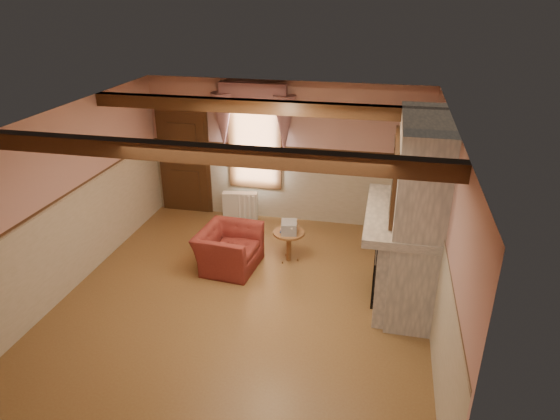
% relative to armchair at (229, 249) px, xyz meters
% --- Properties ---
extents(floor, '(5.50, 6.00, 0.01)m').
position_rel_armchair_xyz_m(floor, '(0.52, -0.86, -0.35)').
color(floor, brown).
rests_on(floor, ground).
extents(ceiling, '(5.50, 6.00, 0.01)m').
position_rel_armchair_xyz_m(ceiling, '(0.52, -0.86, 2.45)').
color(ceiling, silver).
rests_on(ceiling, wall_back).
extents(wall_back, '(5.50, 0.02, 2.80)m').
position_rel_armchair_xyz_m(wall_back, '(0.52, 2.14, 1.05)').
color(wall_back, tan).
rests_on(wall_back, floor).
extents(wall_front, '(5.50, 0.02, 2.80)m').
position_rel_armchair_xyz_m(wall_front, '(0.52, -3.86, 1.05)').
color(wall_front, tan).
rests_on(wall_front, floor).
extents(wall_left, '(0.02, 6.00, 2.80)m').
position_rel_armchair_xyz_m(wall_left, '(-2.23, -0.86, 1.05)').
color(wall_left, tan).
rests_on(wall_left, floor).
extents(wall_right, '(0.02, 6.00, 2.80)m').
position_rel_armchair_xyz_m(wall_right, '(3.27, -0.86, 1.05)').
color(wall_right, tan).
rests_on(wall_right, floor).
extents(wainscot, '(5.50, 6.00, 1.50)m').
position_rel_armchair_xyz_m(wainscot, '(0.52, -0.86, 0.40)').
color(wainscot, '#BCAE97').
rests_on(wainscot, floor).
extents(chair_rail, '(5.50, 6.00, 0.08)m').
position_rel_armchair_xyz_m(chair_rail, '(0.52, -0.86, 1.15)').
color(chair_rail, black).
rests_on(chair_rail, wainscot).
extents(firebox, '(0.20, 0.95, 0.90)m').
position_rel_armchair_xyz_m(firebox, '(2.52, -0.26, 0.10)').
color(firebox, black).
rests_on(firebox, floor).
extents(armchair, '(1.02, 1.14, 0.69)m').
position_rel_armchair_xyz_m(armchair, '(0.00, 0.00, 0.00)').
color(armchair, maroon).
rests_on(armchair, floor).
extents(side_table, '(0.57, 0.57, 0.55)m').
position_rel_armchair_xyz_m(side_table, '(0.95, 0.44, -0.07)').
color(side_table, brown).
rests_on(side_table, floor).
extents(book_stack, '(0.31, 0.36, 0.20)m').
position_rel_armchair_xyz_m(book_stack, '(0.95, 0.41, 0.30)').
color(book_stack, '#B7AD8C').
rests_on(book_stack, side_table).
extents(radiator, '(0.72, 0.29, 0.60)m').
position_rel_armchair_xyz_m(radiator, '(-0.34, 1.84, -0.05)').
color(radiator, silver).
rests_on(radiator, floor).
extents(bowl, '(0.36, 0.36, 0.09)m').
position_rel_armchair_xyz_m(bowl, '(2.76, -0.27, 1.12)').
color(bowl, brown).
rests_on(bowl, mantel).
extents(mantel_clock, '(0.14, 0.24, 0.20)m').
position_rel_armchair_xyz_m(mantel_clock, '(2.76, 0.34, 1.17)').
color(mantel_clock, '#321E0D').
rests_on(mantel_clock, mantel).
extents(oil_lamp, '(0.11, 0.11, 0.28)m').
position_rel_armchair_xyz_m(oil_lamp, '(2.76, 0.21, 1.21)').
color(oil_lamp, gold).
rests_on(oil_lamp, mantel).
extents(candle_red, '(0.06, 0.06, 0.16)m').
position_rel_armchair_xyz_m(candle_red, '(2.76, -0.61, 1.15)').
color(candle_red, '#B03115').
rests_on(candle_red, mantel).
extents(jar_yellow, '(0.06, 0.06, 0.12)m').
position_rel_armchair_xyz_m(jar_yellow, '(2.76, -0.79, 1.13)').
color(jar_yellow, yellow).
rests_on(jar_yellow, mantel).
extents(fireplace, '(0.85, 2.00, 2.80)m').
position_rel_armchair_xyz_m(fireplace, '(2.94, -0.26, 1.05)').
color(fireplace, gray).
rests_on(fireplace, floor).
extents(mantel, '(1.05, 2.05, 0.12)m').
position_rel_armchair_xyz_m(mantel, '(2.76, -0.26, 1.01)').
color(mantel, gray).
rests_on(mantel, fireplace).
extents(overmantel_mirror, '(0.06, 1.44, 1.04)m').
position_rel_armchair_xyz_m(overmantel_mirror, '(2.58, -0.26, 1.62)').
color(overmantel_mirror, silver).
rests_on(overmantel_mirror, fireplace).
extents(door, '(1.10, 0.10, 2.10)m').
position_rel_armchair_xyz_m(door, '(-1.58, 2.08, 0.70)').
color(door, black).
rests_on(door, floor).
extents(window, '(1.06, 0.08, 2.02)m').
position_rel_armchair_xyz_m(window, '(-0.08, 2.11, 1.30)').
color(window, white).
rests_on(window, wall_back).
extents(window_drapes, '(1.30, 0.14, 1.40)m').
position_rel_armchair_xyz_m(window_drapes, '(-0.08, 2.02, 1.90)').
color(window_drapes, gray).
rests_on(window_drapes, wall_back).
extents(ceiling_beam_front, '(5.50, 0.18, 0.20)m').
position_rel_armchair_xyz_m(ceiling_beam_front, '(0.52, -2.06, 2.35)').
color(ceiling_beam_front, black).
rests_on(ceiling_beam_front, ceiling).
extents(ceiling_beam_back, '(5.50, 0.18, 0.20)m').
position_rel_armchair_xyz_m(ceiling_beam_back, '(0.52, 0.34, 2.35)').
color(ceiling_beam_back, black).
rests_on(ceiling_beam_back, ceiling).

